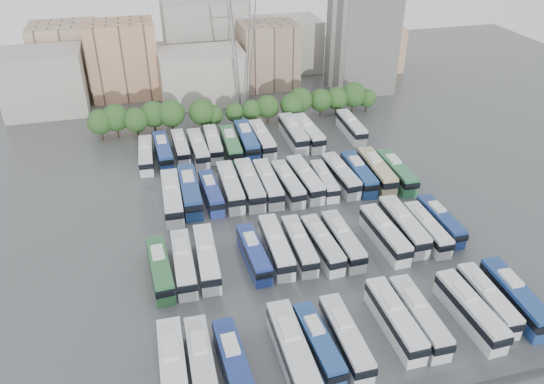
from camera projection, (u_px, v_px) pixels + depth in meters
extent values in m
plane|color=#424447|center=(298.00, 231.00, 82.43)|extent=(220.00, 220.00, 0.00)
cylinder|color=black|center=(102.00, 135.00, 110.34)|extent=(0.36, 0.36, 2.17)
sphere|color=#234C1E|center=(100.00, 122.00, 108.82)|extent=(5.22, 5.22, 5.22)
cylinder|color=black|center=(118.00, 132.00, 111.59)|extent=(0.36, 0.36, 2.36)
sphere|color=#234C1E|center=(116.00, 118.00, 109.94)|extent=(5.67, 5.67, 5.67)
cylinder|color=black|center=(138.00, 133.00, 111.26)|extent=(0.36, 0.36, 2.17)
sphere|color=#234C1E|center=(136.00, 120.00, 109.75)|extent=(5.20, 5.20, 5.20)
cylinder|color=black|center=(155.00, 128.00, 113.32)|extent=(0.36, 0.36, 2.31)
sphere|color=#234C1E|center=(153.00, 114.00, 111.71)|extent=(5.55, 5.55, 5.55)
cylinder|color=black|center=(173.00, 128.00, 113.25)|extent=(0.36, 0.36, 2.42)
sphere|color=#234C1E|center=(171.00, 113.00, 111.57)|extent=(5.80, 5.80, 5.80)
cylinder|color=black|center=(203.00, 126.00, 114.24)|extent=(0.36, 0.36, 2.32)
sphere|color=#234C1E|center=(202.00, 112.00, 112.62)|extent=(5.58, 5.58, 5.58)
cylinder|color=black|center=(214.00, 125.00, 115.14)|extent=(0.36, 0.36, 1.78)
sphere|color=#234C1E|center=(213.00, 115.00, 113.90)|extent=(4.28, 4.28, 4.28)
cylinder|color=black|center=(235.00, 122.00, 116.66)|extent=(0.36, 0.36, 1.73)
sphere|color=#234C1E|center=(234.00, 112.00, 115.45)|extent=(4.16, 4.16, 4.16)
cylinder|color=black|center=(252.00, 121.00, 117.21)|extent=(0.36, 0.36, 1.86)
sphere|color=#234C1E|center=(252.00, 110.00, 115.92)|extent=(4.46, 4.46, 4.46)
cylinder|color=black|center=(268.00, 119.00, 117.78)|extent=(0.36, 0.36, 2.12)
sphere|color=#234C1E|center=(268.00, 107.00, 116.30)|extent=(5.08, 5.08, 5.08)
cylinder|color=black|center=(292.00, 117.00, 118.45)|extent=(0.36, 0.36, 2.16)
sphere|color=#234C1E|center=(292.00, 105.00, 116.95)|extent=(5.19, 5.19, 5.19)
cylinder|color=black|center=(300.00, 113.00, 120.31)|extent=(0.36, 0.36, 2.32)
sphere|color=#234C1E|center=(300.00, 100.00, 118.70)|extent=(5.57, 5.57, 5.57)
cylinder|color=black|center=(320.00, 112.00, 121.13)|extent=(0.36, 0.36, 2.13)
sphere|color=#234C1E|center=(321.00, 100.00, 119.65)|extent=(5.10, 5.10, 5.10)
cylinder|color=black|center=(336.00, 110.00, 122.02)|extent=(0.36, 0.36, 2.15)
sphere|color=#234C1E|center=(337.00, 98.00, 120.52)|extent=(5.17, 5.17, 5.17)
cylinder|color=black|center=(352.00, 108.00, 123.07)|extent=(0.36, 0.36, 2.35)
sphere|color=#234C1E|center=(353.00, 95.00, 121.43)|extent=(5.65, 5.65, 5.65)
cylinder|color=black|center=(366.00, 108.00, 123.88)|extent=(0.36, 0.36, 1.76)
sphere|color=#234C1E|center=(367.00, 98.00, 122.65)|extent=(4.22, 4.22, 4.22)
cube|color=#9E998E|center=(44.00, 82.00, 121.27)|extent=(18.00, 14.00, 14.00)
cube|color=tan|center=(123.00, 60.00, 129.11)|extent=(16.00, 12.00, 18.00)
cube|color=#ADA89E|center=(202.00, 76.00, 127.89)|extent=(20.00, 14.00, 12.00)
cube|color=gray|center=(268.00, 55.00, 135.72)|extent=(14.00, 12.00, 16.00)
cube|color=gray|center=(206.00, 37.00, 143.31)|extent=(22.00, 16.00, 20.00)
cube|color=tan|center=(67.00, 56.00, 134.91)|extent=(16.00, 14.00, 16.00)
cube|color=#A39E93|center=(286.00, 44.00, 147.93)|extent=(18.00, 14.00, 14.00)
cube|color=tan|center=(374.00, 48.00, 148.63)|extent=(14.00, 12.00, 12.00)
cube|color=gray|center=(164.00, 65.00, 138.30)|extent=(12.00, 10.00, 10.00)
cube|color=silver|center=(362.00, 38.00, 131.25)|extent=(14.00, 14.00, 26.00)
cylinder|color=slate|center=(235.00, 41.00, 113.56)|extent=(2.90, 2.91, 33.83)
cylinder|color=slate|center=(231.00, 37.00, 116.89)|extent=(2.90, 2.91, 33.83)
cylinder|color=slate|center=(253.00, 40.00, 114.43)|extent=(2.90, 2.91, 33.83)
cylinder|color=slate|center=(249.00, 35.00, 117.75)|extent=(2.90, 2.91, 33.83)
cube|color=slate|center=(241.00, 19.00, 113.56)|extent=(7.00, 0.30, 0.30)
cube|color=silver|center=(174.00, 372.00, 56.86)|extent=(2.94, 12.74, 3.60)
cube|color=black|center=(173.00, 368.00, 56.37)|extent=(3.07, 12.93, 1.06)
cube|color=silver|center=(171.00, 347.00, 57.14)|extent=(1.86, 3.42, 0.47)
cube|color=silver|center=(202.00, 365.00, 57.79)|extent=(2.68, 11.86, 3.35)
cube|color=black|center=(201.00, 362.00, 57.34)|extent=(2.80, 12.04, 0.99)
cube|color=silver|center=(199.00, 343.00, 58.05)|extent=(1.72, 3.18, 0.43)
cube|color=navy|center=(234.00, 366.00, 57.70)|extent=(2.95, 11.69, 3.28)
cube|color=black|center=(234.00, 363.00, 57.26)|extent=(3.08, 11.87, 0.97)
cube|color=silver|center=(230.00, 344.00, 57.93)|extent=(1.77, 3.16, 0.43)
cube|color=silver|center=(293.00, 352.00, 59.16)|extent=(2.76, 12.97, 3.67)
cube|color=black|center=(293.00, 348.00, 58.67)|extent=(2.89, 13.16, 1.08)
cube|color=silver|center=(289.00, 328.00, 59.44)|extent=(1.84, 3.46, 0.48)
cube|color=navy|center=(318.00, 344.00, 60.45)|extent=(2.89, 11.14, 3.13)
cube|color=black|center=(319.00, 342.00, 60.03)|extent=(3.01, 11.31, 0.92)
cube|color=silver|center=(314.00, 325.00, 60.68)|extent=(1.71, 3.02, 0.40)
cube|color=silver|center=(345.00, 338.00, 61.16)|extent=(2.50, 11.62, 3.29)
cube|color=black|center=(346.00, 335.00, 60.71)|extent=(2.62, 11.79, 0.97)
cube|color=silver|center=(342.00, 318.00, 61.41)|extent=(1.65, 3.10, 0.43)
cube|color=white|center=(395.00, 320.00, 63.61)|extent=(2.61, 11.98, 3.39)
cube|color=black|center=(396.00, 317.00, 63.15)|extent=(2.73, 12.16, 1.00)
cube|color=silver|center=(391.00, 300.00, 63.86)|extent=(1.71, 3.20, 0.44)
cube|color=silver|center=(418.00, 317.00, 64.03)|extent=(2.65, 11.92, 3.37)
cube|color=black|center=(420.00, 314.00, 63.58)|extent=(2.77, 12.10, 0.99)
cube|color=silver|center=(415.00, 297.00, 64.29)|extent=(1.72, 3.19, 0.44)
cube|color=silver|center=(470.00, 311.00, 64.90)|extent=(2.97, 12.10, 3.41)
cube|color=black|center=(471.00, 308.00, 64.45)|extent=(3.09, 12.28, 1.00)
cube|color=silver|center=(465.00, 291.00, 65.15)|extent=(1.81, 3.26, 0.44)
cube|color=silver|center=(487.00, 300.00, 66.72)|extent=(2.68, 11.28, 3.18)
cube|color=black|center=(489.00, 297.00, 66.29)|extent=(2.79, 11.46, 0.94)
cube|color=silver|center=(484.00, 282.00, 66.97)|extent=(1.67, 3.03, 0.41)
cube|color=navy|center=(514.00, 298.00, 66.85)|extent=(3.18, 12.45, 3.50)
cube|color=black|center=(516.00, 295.00, 66.38)|extent=(3.31, 12.64, 1.03)
cube|color=silver|center=(511.00, 278.00, 67.13)|extent=(1.89, 3.37, 0.45)
cube|color=#2B6437|center=(160.00, 269.00, 71.87)|extent=(3.04, 11.71, 3.29)
cube|color=black|center=(160.00, 266.00, 71.42)|extent=(3.16, 11.89, 0.97)
cube|color=silver|center=(157.00, 252.00, 72.10)|extent=(1.79, 3.17, 0.43)
cube|color=silver|center=(184.00, 264.00, 72.81)|extent=(2.75, 11.97, 3.38)
cube|color=black|center=(183.00, 261.00, 72.35)|extent=(2.87, 12.15, 0.99)
cube|color=silver|center=(181.00, 246.00, 73.07)|extent=(1.75, 3.21, 0.44)
cube|color=silver|center=(207.00, 258.00, 73.80)|extent=(3.07, 12.24, 3.44)
cube|color=black|center=(207.00, 255.00, 73.33)|extent=(3.20, 12.43, 1.01)
cube|color=silver|center=(205.00, 241.00, 74.07)|extent=(1.85, 3.31, 0.45)
cube|color=navy|center=(254.00, 254.00, 74.83)|extent=(2.78, 11.16, 3.14)
cube|color=black|center=(254.00, 251.00, 74.41)|extent=(2.90, 11.33, 0.92)
cube|color=silver|center=(251.00, 239.00, 75.06)|extent=(1.68, 3.01, 0.41)
cube|color=silver|center=(276.00, 247.00, 76.10)|extent=(2.81, 12.17, 3.43)
cube|color=black|center=(276.00, 244.00, 75.63)|extent=(2.94, 12.35, 1.01)
cube|color=silver|center=(274.00, 230.00, 76.37)|extent=(1.78, 3.26, 0.44)
cube|color=silver|center=(299.00, 246.00, 76.49)|extent=(2.62, 11.46, 3.24)
cube|color=black|center=(300.00, 243.00, 76.06)|extent=(2.73, 11.63, 0.95)
cube|color=silver|center=(297.00, 230.00, 76.75)|extent=(1.67, 3.07, 0.42)
cube|color=silver|center=(322.00, 245.00, 76.66)|extent=(3.01, 11.58, 3.25)
cube|color=black|center=(323.00, 242.00, 76.23)|extent=(3.14, 11.76, 0.96)
cube|color=silver|center=(319.00, 229.00, 76.89)|extent=(1.78, 3.14, 0.42)
cube|color=silver|center=(343.00, 241.00, 77.41)|extent=(2.67, 11.76, 3.32)
cube|color=black|center=(343.00, 238.00, 76.97)|extent=(2.79, 11.94, 0.98)
cube|color=silver|center=(340.00, 225.00, 77.66)|extent=(1.71, 3.15, 0.43)
cube|color=silver|center=(384.00, 235.00, 78.64)|extent=(2.99, 12.17, 3.42)
cube|color=black|center=(385.00, 232.00, 78.18)|extent=(3.12, 12.36, 1.01)
cube|color=silver|center=(381.00, 219.00, 78.89)|extent=(1.82, 3.28, 0.44)
cube|color=silver|center=(403.00, 226.00, 80.45)|extent=(2.82, 12.58, 3.56)
cube|color=black|center=(404.00, 223.00, 79.97)|extent=(2.95, 12.77, 1.05)
cube|color=silver|center=(400.00, 210.00, 80.72)|extent=(1.82, 3.37, 0.46)
cube|color=silver|center=(427.00, 229.00, 80.03)|extent=(2.46, 11.27, 3.19)
cube|color=black|center=(428.00, 227.00, 79.60)|extent=(2.57, 11.44, 0.94)
cube|color=silver|center=(424.00, 215.00, 80.27)|extent=(1.61, 3.01, 0.41)
cube|color=navy|center=(440.00, 221.00, 81.98)|extent=(2.39, 11.17, 3.16)
cube|color=black|center=(441.00, 218.00, 81.56)|extent=(2.51, 11.34, 0.93)
cube|color=silver|center=(437.00, 207.00, 82.22)|extent=(1.59, 2.98, 0.41)
cube|color=silver|center=(172.00, 198.00, 87.35)|extent=(3.17, 13.34, 3.76)
cube|color=black|center=(172.00, 195.00, 86.84)|extent=(3.31, 13.54, 1.11)
cube|color=silver|center=(170.00, 182.00, 87.65)|extent=(1.97, 3.59, 0.49)
cube|color=navy|center=(190.00, 192.00, 89.07)|extent=(3.04, 13.31, 3.76)
cube|color=black|center=(190.00, 188.00, 88.57)|extent=(3.17, 13.51, 1.11)
cube|color=silver|center=(188.00, 176.00, 89.37)|extent=(1.94, 3.57, 0.49)
cube|color=navy|center=(211.00, 193.00, 89.23)|extent=(2.72, 11.23, 3.16)
cube|color=black|center=(211.00, 190.00, 88.81)|extent=(2.84, 11.40, 0.93)
cube|color=silver|center=(209.00, 180.00, 89.46)|extent=(1.67, 3.02, 0.41)
cube|color=silver|center=(230.00, 187.00, 90.48)|extent=(2.84, 12.84, 3.63)
cube|color=black|center=(230.00, 184.00, 89.99)|extent=(2.97, 13.03, 1.07)
cube|color=silver|center=(228.00, 172.00, 90.76)|extent=(1.85, 3.43, 0.47)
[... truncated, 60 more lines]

